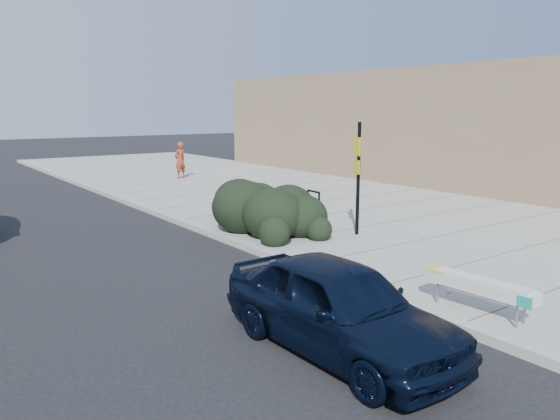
# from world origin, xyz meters

# --- Properties ---
(ground) EXTENTS (120.00, 120.00, 0.00)m
(ground) POSITION_xyz_m (0.00, 0.00, 0.00)
(ground) COLOR black
(ground) RESTS_ON ground
(sidewalk_near) EXTENTS (11.20, 50.00, 0.15)m
(sidewalk_near) POSITION_xyz_m (5.60, 5.00, 0.07)
(sidewalk_near) COLOR gray
(sidewalk_near) RESTS_ON ground
(curb_near) EXTENTS (0.22, 50.00, 0.17)m
(curb_near) POSITION_xyz_m (0.00, 5.00, 0.08)
(curb_near) COLOR #9E9E99
(curb_near) RESTS_ON ground
(building_near) EXTENTS (6.00, 36.00, 5.00)m
(building_near) POSITION_xyz_m (14.00, 3.00, 2.65)
(building_near) COLOR #7D624B
(building_near) RESTS_ON sidewalk_near
(bench) EXTENTS (0.47, 1.89, 0.56)m
(bench) POSITION_xyz_m (0.60, -3.86, 0.60)
(bench) COLOR gray
(bench) RESTS_ON sidewalk_near
(bike_rack) EXTENTS (0.09, 0.62, 0.91)m
(bike_rack) POSITION_xyz_m (3.14, 3.50, 0.69)
(bike_rack) COLOR black
(bike_rack) RESTS_ON sidewalk_near
(sign_post) EXTENTS (0.16, 0.33, 2.95)m
(sign_post) POSITION_xyz_m (2.92, 1.43, 1.80)
(sign_post) COLOR black
(sign_post) RESTS_ON sidewalk_near
(hedge) EXTENTS (3.83, 4.99, 1.68)m
(hedge) POSITION_xyz_m (1.50, 3.66, 0.99)
(hedge) COLOR black
(hedge) RESTS_ON sidewalk_near
(sedan_navy) EXTENTS (1.68, 4.00, 1.35)m
(sedan_navy) POSITION_xyz_m (-2.01, -3.36, 0.68)
(sedan_navy) COLOR black
(sedan_navy) RESTS_ON ground
(pedestrian) EXTENTS (0.73, 0.59, 1.73)m
(pedestrian) POSITION_xyz_m (4.37, 15.05, 1.02)
(pedestrian) COLOR maroon
(pedestrian) RESTS_ON sidewalk_near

